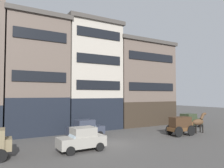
# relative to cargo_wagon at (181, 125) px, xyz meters

# --- Properties ---
(ground_plane) EXTENTS (120.00, 120.00, 0.00)m
(ground_plane) POSITION_rel_cargo_wagon_xyz_m (-8.69, 0.11, -1.15)
(ground_plane) COLOR #4C4947
(building_center_left) EXTENTS (7.08, 6.18, 13.38)m
(building_center_left) POSITION_rel_cargo_wagon_xyz_m (-13.38, 9.58, 5.59)
(building_center_left) COLOR black
(building_center_left) RESTS_ON ground_plane
(building_center_right) EXTENTS (7.46, 6.18, 13.91)m
(building_center_right) POSITION_rel_cargo_wagon_xyz_m (-6.46, 9.57, 5.85)
(building_center_right) COLOR black
(building_center_right) RESTS_ON ground_plane
(building_far_right) EXTENTS (9.93, 6.18, 12.29)m
(building_far_right) POSITION_rel_cargo_wagon_xyz_m (1.89, 9.58, 5.04)
(building_far_right) COLOR #33281E
(building_far_right) RESTS_ON ground_plane
(cargo_wagon) EXTENTS (2.98, 1.67, 1.98)m
(cargo_wagon) POSITION_rel_cargo_wagon_xyz_m (0.00, 0.00, 0.00)
(cargo_wagon) COLOR brown
(cargo_wagon) RESTS_ON ground_plane
(draft_horse) EXTENTS (2.35, 0.70, 2.30)m
(draft_horse) POSITION_rel_cargo_wagon_xyz_m (2.95, -0.00, 0.12)
(draft_horse) COLOR #513823
(draft_horse) RESTS_ON ground_plane
(sedan_dark) EXTENTS (3.77, 2.00, 1.83)m
(sedan_dark) POSITION_rel_cargo_wagon_xyz_m (5.56, 3.54, -0.23)
(sedan_dark) COLOR #2D3823
(sedan_dark) RESTS_ON ground_plane
(sedan_light) EXTENTS (3.77, 1.99, 1.83)m
(sedan_light) POSITION_rel_cargo_wagon_xyz_m (-9.36, 4.13, -0.23)
(sedan_light) COLOR #333847
(sedan_light) RESTS_ON ground_plane
(sedan_parked_curb) EXTENTS (3.73, 1.91, 1.83)m
(sedan_parked_curb) POSITION_rel_cargo_wagon_xyz_m (-11.76, -0.61, -0.23)
(sedan_parked_curb) COLOR gray
(sedan_parked_curb) RESTS_ON ground_plane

